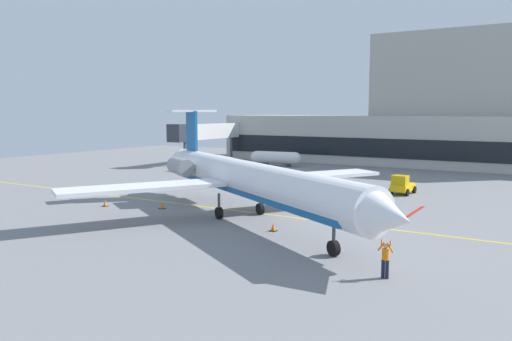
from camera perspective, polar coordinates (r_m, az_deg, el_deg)
name	(u,v)px	position (r m, az deg, el deg)	size (l,w,h in m)	color
ground	(215,211)	(42.34, -4.58, -4.58)	(120.00, 120.00, 0.11)	slate
terminal_building	(441,116)	(82.04, 20.05, 5.76)	(63.02, 12.80, 20.12)	#B7B2A8
jet_bridge_west	(204,132)	(81.18, -5.80, 4.30)	(2.40, 16.60, 6.32)	silver
regional_jet	(245,179)	(38.68, -1.30, -0.97)	(30.44, 24.62, 8.31)	white
baggage_tug	(194,165)	(70.54, -6.94, 0.66)	(3.67, 2.18, 1.95)	#19389E
pushback_tractor	(246,171)	(61.63, -1.14, -0.11)	(4.06, 3.36, 2.04)	#19389E
belt_loader	(402,185)	(52.46, 16.04, -1.61)	(2.01, 3.28, 1.94)	#E5B20C
fuel_tank	(276,158)	(76.64, 2.21, 1.44)	(8.07, 2.54, 2.19)	white
marshaller	(385,259)	(26.07, 14.29, -9.57)	(0.83, 0.34, 1.94)	#191E33
safety_cone_alpha	(350,216)	(39.62, 10.49, -5.01)	(0.47, 0.47, 0.55)	orange
safety_cone_bravo	(273,228)	(35.12, 1.94, -6.40)	(0.47, 0.47, 0.55)	orange
safety_cone_charlie	(105,203)	(46.02, -16.54, -3.56)	(0.47, 0.47, 0.55)	orange
safety_cone_delta	(162,206)	(43.77, -10.48, -3.91)	(0.47, 0.47, 0.55)	orange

